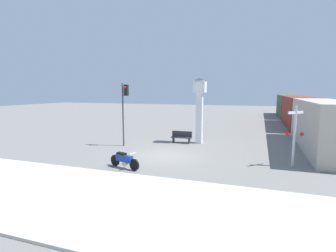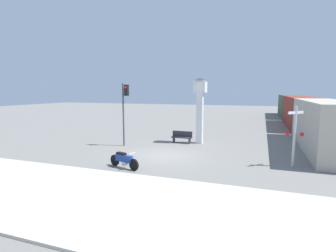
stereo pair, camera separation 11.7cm
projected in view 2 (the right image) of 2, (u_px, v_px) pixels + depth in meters
The scene contains 8 objects.
ground_plane at pixel (165, 155), 16.63m from camera, with size 120.00×120.00×0.00m, color slate.
sidewalk_strip at pixel (97, 199), 9.80m from camera, with size 36.00×6.00×0.10m.
motorcycle at pixel (124, 160), 13.85m from camera, with size 2.00×0.78×0.91m.
clock_tower at pixel (200, 101), 20.08m from camera, with size 1.08×1.08×5.04m.
freight_train at pixel (300, 112), 29.92m from camera, with size 2.80×37.13×3.40m.
traffic_light at pixel (125, 103), 19.04m from camera, with size 0.50×0.35×4.61m.
railroad_crossing_signal at pixel (294, 134), 13.83m from camera, with size 0.90×0.82×3.28m.
bench at pixel (182, 137), 20.52m from camera, with size 1.60×0.44×0.92m.
Camera 2 is at (5.67, -15.21, 4.06)m, focal length 28.00 mm.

